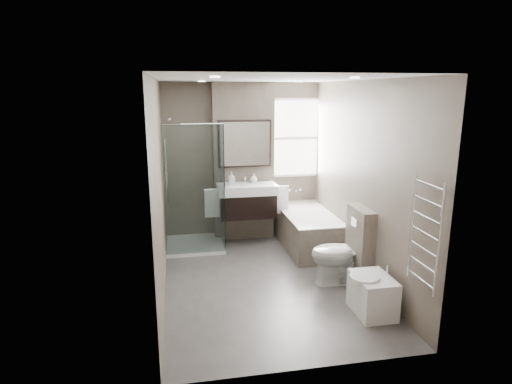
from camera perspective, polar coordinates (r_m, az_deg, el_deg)
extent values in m
cube|color=#4B4745|center=(5.83, 1.16, -11.88)|extent=(2.65, 3.85, 0.05)
cube|color=silver|center=(5.28, 1.30, 15.13)|extent=(2.65, 3.85, 0.05)
cube|color=#665B4F|center=(7.26, -1.90, 4.16)|extent=(2.65, 0.05, 2.60)
cube|color=#665B4F|center=(3.61, 7.54, -5.59)|extent=(2.65, 0.05, 2.60)
cube|color=#665B4F|center=(5.30, -12.95, 0.34)|extent=(0.05, 3.85, 2.60)
cube|color=#665B4F|center=(5.81, 14.12, 1.43)|extent=(0.05, 3.85, 2.60)
cube|color=#61574C|center=(7.12, -1.71, 3.97)|extent=(1.00, 0.25, 2.60)
cube|color=black|center=(6.91, -1.22, -1.74)|extent=(0.90, 0.45, 0.38)
cube|color=white|center=(6.85, -1.23, 0.40)|extent=(0.95, 0.47, 0.15)
cylinder|color=silver|center=(6.98, -1.47, 1.79)|extent=(0.03, 0.03, 0.12)
cylinder|color=silver|center=(6.92, -1.39, 2.14)|extent=(0.02, 0.12, 0.02)
cube|color=black|center=(6.92, -1.53, 6.46)|extent=(0.86, 0.06, 0.76)
cube|color=white|center=(6.88, -1.48, 6.42)|extent=(0.80, 0.02, 0.70)
cube|color=white|center=(6.81, -5.85, -1.51)|extent=(0.24, 0.06, 0.44)
cube|color=white|center=(6.99, 3.33, -1.08)|extent=(0.24, 0.06, 0.44)
cube|color=white|center=(7.05, -8.11, -6.95)|extent=(0.90, 0.90, 0.06)
cube|color=white|center=(6.34, -8.22, 0.17)|extent=(0.88, 0.01, 1.94)
cube|color=white|center=(6.80, -4.65, 1.17)|extent=(0.01, 0.88, 1.94)
cylinder|color=silver|center=(6.72, -11.86, 2.70)|extent=(0.02, 0.02, 1.00)
cube|color=#61574C|center=(6.93, 6.83, -5.12)|extent=(0.75, 1.60, 0.55)
cube|color=white|center=(6.85, 6.90, -2.90)|extent=(0.75, 1.60, 0.03)
cube|color=white|center=(6.87, 6.88, -3.42)|extent=(0.61, 1.42, 0.12)
cube|color=white|center=(7.36, 5.13, 7.18)|extent=(0.98, 0.04, 1.33)
cube|color=white|center=(7.33, 5.19, 7.16)|extent=(0.90, 0.01, 1.25)
cube|color=white|center=(7.33, 5.20, 7.16)|extent=(0.90, 0.01, 0.05)
imported|color=white|center=(5.72, 11.34, -8.03)|extent=(0.80, 0.48, 0.80)
cube|color=#61574C|center=(5.77, 13.65, -6.93)|extent=(0.18, 0.55, 1.00)
cube|color=silver|center=(5.63, 12.94, -3.96)|extent=(0.01, 0.16, 0.11)
cube|color=white|center=(5.12, 15.27, -13.11)|extent=(0.40, 0.55, 0.44)
cylinder|color=white|center=(4.99, 14.27, -11.08)|extent=(0.33, 0.33, 0.05)
cylinder|color=silver|center=(5.07, 17.14, -9.84)|extent=(0.02, 0.02, 0.10)
cylinder|color=silver|center=(4.29, 23.25, -6.04)|extent=(0.03, 0.03, 1.10)
cylinder|color=silver|center=(4.65, 20.14, -4.27)|extent=(0.03, 0.03, 1.10)
cube|color=silver|center=(4.47, 21.63, -5.12)|extent=(0.02, 0.46, 1.00)
imported|color=white|center=(6.80, -3.27, 1.83)|extent=(0.09, 0.10, 0.21)
imported|color=white|center=(6.96, -0.33, 1.87)|extent=(0.12, 0.12, 0.15)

